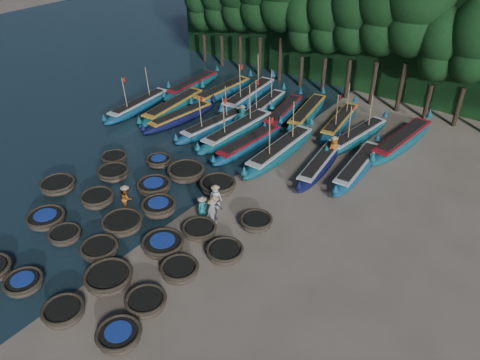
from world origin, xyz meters
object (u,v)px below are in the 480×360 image
Objects in this scene: long_boat_5 at (249,144)px; long_boat_8 at (357,167)px; coracle_24 at (256,222)px; long_boat_17 at (402,141)px; coracle_8 at (109,278)px; long_boat_15 at (340,122)px; fisherman_2 at (126,197)px; coracle_14 at (180,270)px; long_boat_1 at (174,107)px; long_boat_13 at (283,112)px; long_boat_16 at (357,136)px; long_boat_2 at (181,117)px; coracle_22 at (186,172)px; long_boat_11 at (249,96)px; fisherman_5 at (242,117)px; long_boat_3 at (215,126)px; coracle_5 at (46,219)px; long_boat_7 at (320,164)px; coracle_10 at (58,185)px; coracle_12 at (122,224)px; long_boat_14 at (307,113)px; coracle_6 at (65,235)px; coracle_7 at (100,250)px; long_boat_12 at (263,107)px; coracle_2 at (24,283)px; coracle_3 at (64,312)px; fisherman_4 at (212,211)px; coracle_11 at (98,199)px; coracle_13 at (163,245)px; coracle_17 at (159,207)px; long_boat_6 at (280,151)px; long_boat_10 at (223,92)px; coracle_18 at (199,230)px; fisherman_1 at (202,207)px; coracle_15 at (113,173)px; coracle_19 at (225,252)px; long_boat_0 at (139,105)px; coracle_21 at (159,161)px; fisherman_6 at (333,148)px; fisherman_3 at (215,208)px; coracle_16 at (154,187)px.

long_boat_8 is at bearing 15.75° from long_boat_5.
long_boat_17 is at bearing 76.87° from coracle_24.
long_boat_15 is at bearing 86.38° from coracle_8.
long_boat_8 is 4.49× the size of fisherman_2.
coracle_8 is 3.34m from coracle_14.
long_boat_1 is 1.13× the size of long_boat_13.
long_boat_2 is at bearing -149.25° from long_boat_16.
coracle_24 is at bearing -12.60° from coracle_22.
fisherman_5 is at bearing -66.09° from long_boat_11.
long_boat_11 reaches higher than long_boat_3.
coracle_5 is 17.00m from long_boat_7.
coracle_10 is 6.06m from coracle_12.
long_boat_5 is 6.88m from long_boat_14.
coracle_5 is at bearing 173.22° from coracle_6.
coracle_7 is 0.25× the size of long_boat_12.
long_boat_16 reaches higher than coracle_8.
coracle_12 is at bearing 86.29° from coracle_2.
coracle_3 is 9.12m from fisherman_4.
coracle_13 is (5.94, -0.62, -0.02)m from coracle_11.
coracle_17 is (0.57, 2.23, 0.05)m from coracle_12.
coracle_12 is 0.30× the size of long_boat_6.
coracle_2 is 0.26× the size of long_boat_10.
long_boat_15 is at bearing 88.88° from coracle_18.
coracle_12 is 15.16m from long_boat_8.
long_boat_11 is at bearing 112.42° from coracle_13.
coracle_2 is at bearing -116.38° from long_boat_7.
coracle_18 is 1.45m from fisherman_1.
coracle_15 is 14.60m from long_boat_13.
coracle_12 is 1.36× the size of coracle_19.
coracle_13 is at bearing 1.40° from coracle_12.
fisherman_5 is (-0.32, 16.33, 0.56)m from coracle_6.
long_boat_6 is 5.07× the size of fisherman_4.
long_boat_0 reaches higher than coracle_7.
long_boat_5 is at bearing -38.50° from long_boat_10.
long_boat_8 is 0.88× the size of long_boat_17.
long_boat_16 reaches higher than coracle_17.
coracle_3 is at bearing -28.65° from coracle_5.
fisherman_4 is 11.98m from fisherman_5.
coracle_21 is (-6.87, 3.87, 0.01)m from coracle_18.
fisherman_6 is at bearing 46.05° from coracle_15.
long_boat_0 is 15.99m from fisherman_3.
coracle_14 is 1.03× the size of fisherman_5.
coracle_7 is 0.81× the size of coracle_15.
long_boat_3 is at bearing 91.94° from coracle_11.
coracle_2 is 23.99m from long_boat_14.
long_boat_15 is at bearing 69.22° from coracle_5.
coracle_6 is 0.75× the size of coracle_16.
long_boat_8 is (11.21, 0.86, -0.00)m from long_boat_3.
coracle_7 reaches higher than coracle_3.
coracle_16 is at bearing -116.79° from long_boat_15.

